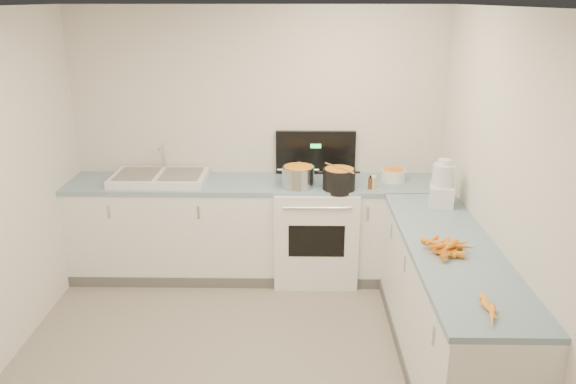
{
  "coord_description": "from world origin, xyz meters",
  "views": [
    {
      "loc": [
        0.37,
        -3.23,
        2.55
      ],
      "look_at": [
        0.3,
        1.1,
        1.05
      ],
      "focal_mm": 35.0,
      "sensor_mm": 36.0,
      "label": 1
    }
  ],
  "objects_px": {
    "stove": "(315,229)",
    "black_pot": "(339,180)",
    "extract_bottle": "(370,184)",
    "food_processor": "(442,186)",
    "sink": "(160,177)",
    "spice_jar": "(373,183)",
    "mixing_bowl": "(393,175)",
    "steel_pot": "(298,178)"
  },
  "relations": [
    {
      "from": "steel_pot",
      "to": "mixing_bowl",
      "type": "xyz_separation_m",
      "value": [
        0.88,
        0.2,
        -0.03
      ]
    },
    {
      "from": "sink",
      "to": "black_pot",
      "type": "relative_size",
      "value": 2.99
    },
    {
      "from": "sink",
      "to": "mixing_bowl",
      "type": "distance_m",
      "value": 2.17
    },
    {
      "from": "stove",
      "to": "steel_pot",
      "type": "xyz_separation_m",
      "value": [
        -0.17,
        -0.13,
        0.55
      ]
    },
    {
      "from": "food_processor",
      "to": "mixing_bowl",
      "type": "bearing_deg",
      "value": 114.46
    },
    {
      "from": "mixing_bowl",
      "to": "spice_jar",
      "type": "bearing_deg",
      "value": -133.65
    },
    {
      "from": "black_pot",
      "to": "mixing_bowl",
      "type": "distance_m",
      "value": 0.58
    },
    {
      "from": "sink",
      "to": "spice_jar",
      "type": "height_order",
      "value": "sink"
    },
    {
      "from": "sink",
      "to": "black_pot",
      "type": "distance_m",
      "value": 1.66
    },
    {
      "from": "black_pot",
      "to": "spice_jar",
      "type": "relative_size",
      "value": 2.87
    },
    {
      "from": "stove",
      "to": "food_processor",
      "type": "bearing_deg",
      "value": -29.41
    },
    {
      "from": "steel_pot",
      "to": "food_processor",
      "type": "bearing_deg",
      "value": -20.4
    },
    {
      "from": "spice_jar",
      "to": "steel_pot",
      "type": "bearing_deg",
      "value": 178.18
    },
    {
      "from": "steel_pot",
      "to": "spice_jar",
      "type": "height_order",
      "value": "steel_pot"
    },
    {
      "from": "stove",
      "to": "steel_pot",
      "type": "bearing_deg",
      "value": -141.76
    },
    {
      "from": "stove",
      "to": "sink",
      "type": "distance_m",
      "value": 1.54
    },
    {
      "from": "extract_bottle",
      "to": "stove",
      "type": "bearing_deg",
      "value": 160.31
    },
    {
      "from": "mixing_bowl",
      "to": "extract_bottle",
      "type": "height_order",
      "value": "mixing_bowl"
    },
    {
      "from": "steel_pot",
      "to": "stove",
      "type": "bearing_deg",
      "value": 38.24
    },
    {
      "from": "steel_pot",
      "to": "food_processor",
      "type": "distance_m",
      "value": 1.26
    },
    {
      "from": "stove",
      "to": "black_pot",
      "type": "xyz_separation_m",
      "value": [
        0.2,
        -0.18,
        0.55
      ]
    },
    {
      "from": "spice_jar",
      "to": "stove",
      "type": "bearing_deg",
      "value": 163.08
    },
    {
      "from": "sink",
      "to": "black_pot",
      "type": "bearing_deg",
      "value": -6.66
    },
    {
      "from": "black_pot",
      "to": "spice_jar",
      "type": "bearing_deg",
      "value": 4.48
    },
    {
      "from": "food_processor",
      "to": "stove",
      "type": "bearing_deg",
      "value": 150.59
    },
    {
      "from": "stove",
      "to": "steel_pot",
      "type": "height_order",
      "value": "stove"
    },
    {
      "from": "food_processor",
      "to": "spice_jar",
      "type": "bearing_deg",
      "value": 140.63
    },
    {
      "from": "steel_pot",
      "to": "extract_bottle",
      "type": "distance_m",
      "value": 0.64
    },
    {
      "from": "stove",
      "to": "extract_bottle",
      "type": "bearing_deg",
      "value": -19.69
    },
    {
      "from": "extract_bottle",
      "to": "spice_jar",
      "type": "relative_size",
      "value": 1.0
    },
    {
      "from": "sink",
      "to": "steel_pot",
      "type": "distance_m",
      "value": 1.29
    },
    {
      "from": "extract_bottle",
      "to": "steel_pot",
      "type": "bearing_deg",
      "value": 176.55
    },
    {
      "from": "food_processor",
      "to": "steel_pot",
      "type": "bearing_deg",
      "value": 159.6
    },
    {
      "from": "steel_pot",
      "to": "black_pot",
      "type": "xyz_separation_m",
      "value": [
        0.36,
        -0.05,
        -0.0
      ]
    },
    {
      "from": "mixing_bowl",
      "to": "food_processor",
      "type": "height_order",
      "value": "food_processor"
    },
    {
      "from": "stove",
      "to": "extract_bottle",
      "type": "xyz_separation_m",
      "value": [
        0.47,
        -0.17,
        0.52
      ]
    },
    {
      "from": "mixing_bowl",
      "to": "steel_pot",
      "type": "bearing_deg",
      "value": -166.99
    },
    {
      "from": "sink",
      "to": "extract_bottle",
      "type": "distance_m",
      "value": 1.93
    },
    {
      "from": "extract_bottle",
      "to": "spice_jar",
      "type": "xyz_separation_m",
      "value": [
        0.03,
        0.02,
        0.0
      ]
    },
    {
      "from": "stove",
      "to": "food_processor",
      "type": "xyz_separation_m",
      "value": [
        1.01,
        -0.57,
        0.63
      ]
    },
    {
      "from": "sink",
      "to": "stove",
      "type": "bearing_deg",
      "value": -0.62
    },
    {
      "from": "stove",
      "to": "black_pot",
      "type": "height_order",
      "value": "stove"
    }
  ]
}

